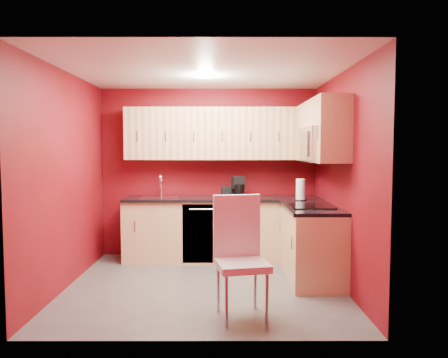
{
  "coord_description": "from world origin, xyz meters",
  "views": [
    {
      "loc": [
        0.22,
        -5.05,
        1.61
      ],
      "look_at": [
        0.23,
        0.55,
        1.22
      ],
      "focal_mm": 35.0,
      "sensor_mm": 36.0,
      "label": 1
    }
  ],
  "objects_px": {
    "coffee_maker": "(240,187)",
    "dining_chair": "(242,258)",
    "paper_towel": "(301,190)",
    "microwave": "(321,144)",
    "sink": "(160,195)",
    "napkin_holder": "(226,192)"
  },
  "relations": [
    {
      "from": "sink",
      "to": "dining_chair",
      "type": "distance_m",
      "value": 2.47
    },
    {
      "from": "coffee_maker",
      "to": "dining_chair",
      "type": "distance_m",
      "value": 2.22
    },
    {
      "from": "microwave",
      "to": "napkin_holder",
      "type": "xyz_separation_m",
      "value": [
        -1.14,
        1.06,
        -0.68
      ]
    },
    {
      "from": "paper_towel",
      "to": "dining_chair",
      "type": "xyz_separation_m",
      "value": [
        -0.87,
        -1.82,
        -0.48
      ]
    },
    {
      "from": "microwave",
      "to": "coffee_maker",
      "type": "xyz_separation_m",
      "value": [
        -0.94,
        0.98,
        -0.6
      ]
    },
    {
      "from": "microwave",
      "to": "paper_towel",
      "type": "height_order",
      "value": "microwave"
    },
    {
      "from": "sink",
      "to": "paper_towel",
      "type": "xyz_separation_m",
      "value": [
        1.97,
        -0.37,
        0.11
      ]
    },
    {
      "from": "sink",
      "to": "coffee_maker",
      "type": "height_order",
      "value": "sink"
    },
    {
      "from": "sink",
      "to": "coffee_maker",
      "type": "xyz_separation_m",
      "value": [
        1.15,
        -0.02,
        0.12
      ]
    },
    {
      "from": "sink",
      "to": "paper_towel",
      "type": "distance_m",
      "value": 2.0
    },
    {
      "from": "coffee_maker",
      "to": "napkin_holder",
      "type": "bearing_deg",
      "value": 137.76
    },
    {
      "from": "napkin_holder",
      "to": "microwave",
      "type": "bearing_deg",
      "value": -42.95
    },
    {
      "from": "microwave",
      "to": "sink",
      "type": "height_order",
      "value": "microwave"
    },
    {
      "from": "microwave",
      "to": "dining_chair",
      "type": "xyz_separation_m",
      "value": [
        -1.0,
        -1.19,
        -1.08
      ]
    },
    {
      "from": "coffee_maker",
      "to": "microwave",
      "type": "bearing_deg",
      "value": -66.56
    },
    {
      "from": "microwave",
      "to": "coffee_maker",
      "type": "bearing_deg",
      "value": 133.85
    },
    {
      "from": "sink",
      "to": "napkin_holder",
      "type": "relative_size",
      "value": 3.52
    },
    {
      "from": "coffee_maker",
      "to": "paper_towel",
      "type": "bearing_deg",
      "value": -43.29
    },
    {
      "from": "sink",
      "to": "paper_towel",
      "type": "height_order",
      "value": "sink"
    },
    {
      "from": "coffee_maker",
      "to": "paper_towel",
      "type": "distance_m",
      "value": 0.88
    },
    {
      "from": "paper_towel",
      "to": "coffee_maker",
      "type": "bearing_deg",
      "value": 157.12
    },
    {
      "from": "napkin_holder",
      "to": "dining_chair",
      "type": "relative_size",
      "value": 0.13
    }
  ]
}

